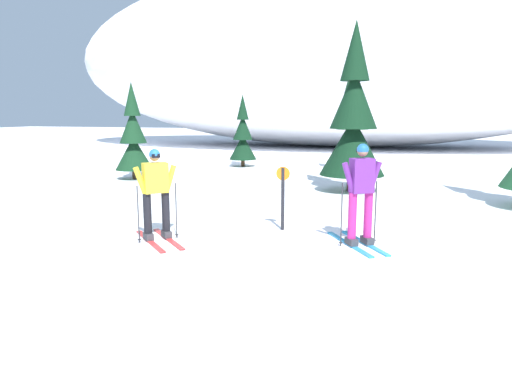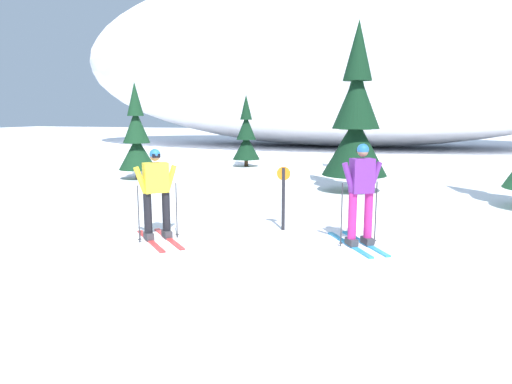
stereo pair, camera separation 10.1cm
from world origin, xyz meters
The scene contains 9 objects.
ground_plane centered at (0.00, 0.00, 0.00)m, with size 120.00×120.00×0.00m, color white.
skier_yellow_jacket centered at (-1.50, -0.11, 0.91)m, with size 1.48×1.47×1.72m.
skier_purple_jacket centered at (2.19, 0.61, 0.97)m, with size 1.25×1.64×1.84m.
pine_tree_far_left centered at (-6.34, 6.97, 1.45)m, with size 1.34×1.34×3.46m.
pine_tree_center_left centered at (-3.87, 11.91, 1.33)m, with size 1.22×1.22×3.17m.
pine_tree_center centered at (0.96, 11.25, 1.91)m, with size 1.76×1.76×4.57m.
pine_tree_center_right centered at (1.45, 6.55, 2.11)m, with size 1.95×1.95×5.05m.
snow_ridge_background centered at (-1.35, 26.12, 6.24)m, with size 40.02×18.98×12.47m, color white.
trail_marker_post centered at (0.59, 1.31, 0.75)m, with size 0.28×0.07×1.31m.
Camera 2 is at (2.89, -7.66, 2.37)m, focal length 32.52 mm.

